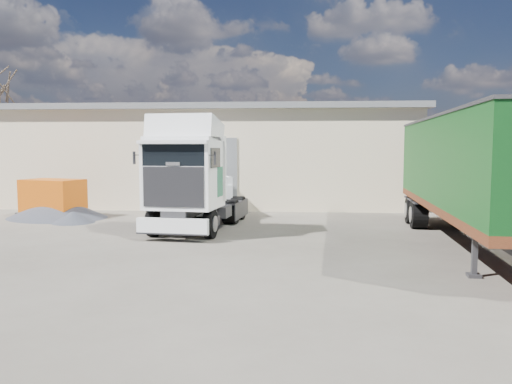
# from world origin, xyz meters

# --- Properties ---
(ground) EXTENTS (120.00, 120.00, 0.00)m
(ground) POSITION_xyz_m (0.00, 0.00, 0.00)
(ground) COLOR #2C2823
(ground) RESTS_ON ground
(warehouse) EXTENTS (30.60, 12.60, 5.42)m
(warehouse) POSITION_xyz_m (-6.00, 16.00, 2.66)
(warehouse) COLOR beige
(warehouse) RESTS_ON ground
(tractor_unit) EXTENTS (3.14, 6.63, 4.27)m
(tractor_unit) POSITION_xyz_m (-1.03, 3.91, 1.79)
(tractor_unit) COLOR black
(tractor_unit) RESTS_ON ground
(box_trailer) EXTENTS (3.67, 12.53, 4.11)m
(box_trailer) POSITION_xyz_m (8.27, 1.85, 2.50)
(box_trailer) COLOR #2D2D30
(box_trailer) RESTS_ON ground
(panel_van) EXTENTS (3.22, 4.88, 1.85)m
(panel_van) POSITION_xyz_m (-1.44, 8.81, 0.96)
(panel_van) COLOR black
(panel_van) RESTS_ON ground
(orange_skip) EXTENTS (3.12, 2.45, 1.71)m
(orange_skip) POSITION_xyz_m (-8.00, 7.34, 0.75)
(orange_skip) COLOR #2D2D30
(orange_skip) RESTS_ON ground
(gravel_heap) EXTENTS (5.85, 5.85, 0.97)m
(gravel_heap) POSITION_xyz_m (-7.87, 7.32, 0.45)
(gravel_heap) COLOR #1F212A
(gravel_heap) RESTS_ON ground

